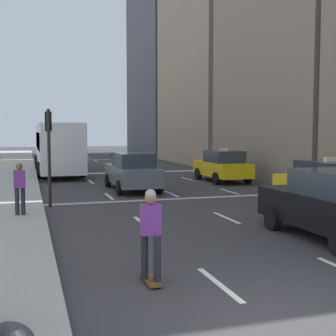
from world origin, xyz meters
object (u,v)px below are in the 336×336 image
at_px(traffic_light_pole, 49,142).
at_px(skateboarder, 151,232).
at_px(city_bus, 57,146).
at_px(sedan_black_near, 336,205).
at_px(sedan_silver_behind, 132,171).
at_px(pedestrian_far_walking, 20,186).
at_px(taxi_lead, 222,166).
at_px(taxi_second, 326,184).

bearing_deg(traffic_light_pole, skateboarder, -81.81).
bearing_deg(traffic_light_pole, city_bus, 85.34).
height_order(sedan_black_near, traffic_light_pole, traffic_light_pole).
bearing_deg(sedan_silver_behind, pedestrian_far_walking, -129.23).
relative_size(taxi_lead, sedan_black_near, 0.91).
height_order(taxi_second, sedan_black_near, taxi_second).
height_order(sedan_silver_behind, traffic_light_pole, traffic_light_pole).
xyz_separation_m(taxi_lead, sedan_silver_behind, (-5.60, -2.33, 0.02)).
bearing_deg(skateboarder, pedestrian_far_walking, 108.38).
height_order(taxi_lead, city_bus, city_bus).
relative_size(city_bus, traffic_light_pole, 3.22).
distance_m(taxi_second, sedan_silver_behind, 9.01).
xyz_separation_m(sedan_silver_behind, skateboarder, (-2.58, -13.28, 0.06)).
bearing_deg(skateboarder, sedan_silver_behind, 79.03).
xyz_separation_m(taxi_lead, city_bus, (-8.41, 7.89, 0.91)).
bearing_deg(skateboarder, taxi_lead, 62.35).
distance_m(taxi_second, city_bus, 19.24).
distance_m(taxi_lead, pedestrian_far_walking, 13.50).
bearing_deg(traffic_light_pole, sedan_silver_behind, 43.38).
height_order(city_bus, traffic_light_pole, traffic_light_pole).
bearing_deg(skateboarder, city_bus, 90.58).
height_order(sedan_silver_behind, city_bus, city_bus).
height_order(sedan_black_near, pedestrian_far_walking, sedan_black_near).
xyz_separation_m(taxi_second, traffic_light_pole, (-9.55, 3.33, 1.53)).
height_order(sedan_silver_behind, pedestrian_far_walking, pedestrian_far_walking).
distance_m(taxi_second, pedestrian_far_walking, 10.61).
relative_size(taxi_second, pedestrian_far_walking, 2.67).
bearing_deg(traffic_light_pole, taxi_lead, 32.39).
distance_m(skateboarder, traffic_light_pole, 9.75).
xyz_separation_m(sedan_silver_behind, traffic_light_pole, (-3.95, -3.73, 1.50)).
distance_m(taxi_lead, sedan_silver_behind, 6.06).
xyz_separation_m(taxi_lead, pedestrian_far_walking, (-10.57, -8.41, 0.19)).
relative_size(taxi_lead, pedestrian_far_walking, 2.67).
bearing_deg(taxi_lead, sedan_black_near, -101.54).
bearing_deg(sedan_black_near, skateboarder, -160.61).
bearing_deg(taxi_lead, city_bus, 136.83).
relative_size(taxi_second, city_bus, 0.38).
xyz_separation_m(city_bus, traffic_light_pole, (-1.14, -13.95, 0.62)).
bearing_deg(pedestrian_far_walking, taxi_lead, 38.51).
xyz_separation_m(skateboarder, traffic_light_pole, (-1.37, 9.55, 1.45)).
xyz_separation_m(city_bus, pedestrian_far_walking, (-2.15, -16.30, -0.72)).
height_order(sedan_silver_behind, skateboarder, sedan_silver_behind).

